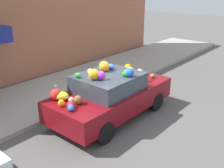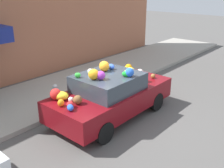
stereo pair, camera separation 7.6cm
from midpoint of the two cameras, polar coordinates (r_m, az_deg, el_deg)
ground_plane at (r=8.27m, az=-0.21°, el=-6.74°), size 60.00×60.00×0.00m
sidewalk_curb at (r=10.06m, az=-11.87°, el=-1.55°), size 24.00×3.20×0.15m
building_facade at (r=11.16m, az=-20.93°, el=15.57°), size 18.00×1.20×6.21m
fire_hydrant at (r=8.68m, az=-11.92°, el=-2.26°), size 0.20×0.20×0.70m
art_car at (r=7.89m, az=0.06°, el=-2.19°), size 4.05×1.82×1.71m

